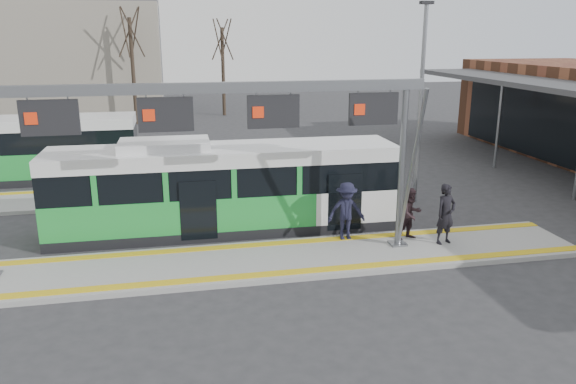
% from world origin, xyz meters
% --- Properties ---
extents(ground, '(120.00, 120.00, 0.00)m').
position_xyz_m(ground, '(0.00, 0.00, 0.00)').
color(ground, '#2D2D30').
rests_on(ground, ground).
extents(platform_main, '(22.00, 3.00, 0.15)m').
position_xyz_m(platform_main, '(0.00, 0.00, 0.07)').
color(platform_main, gray).
rests_on(platform_main, ground).
extents(platform_second, '(20.00, 3.00, 0.15)m').
position_xyz_m(platform_second, '(-4.00, 8.00, 0.07)').
color(platform_second, gray).
rests_on(platform_second, ground).
extents(tactile_main, '(22.00, 2.65, 0.02)m').
position_xyz_m(tactile_main, '(0.00, 0.00, 0.16)').
color(tactile_main, gold).
rests_on(tactile_main, platform_main).
extents(tactile_second, '(20.00, 0.35, 0.02)m').
position_xyz_m(tactile_second, '(-4.00, 9.15, 0.16)').
color(tactile_second, gold).
rests_on(tactile_second, platform_second).
extents(gantry, '(13.00, 1.68, 5.20)m').
position_xyz_m(gantry, '(-0.35, 0.25, 4.30)').
color(gantry, slate).
rests_on(gantry, platform_main).
extents(apartment_block, '(24.50, 12.50, 18.40)m').
position_xyz_m(apartment_block, '(-14.00, 36.00, 9.21)').
color(apartment_block, gray).
rests_on(apartment_block, ground).
extents(hero_bus, '(11.83, 2.63, 3.24)m').
position_xyz_m(hero_bus, '(0.29, 3.28, 1.48)').
color(hero_bus, black).
rests_on(hero_bus, ground).
extents(bg_bus_green, '(11.86, 2.57, 2.96)m').
position_xyz_m(bg_bus_green, '(-9.01, 11.87, 1.46)').
color(bg_bus_green, black).
rests_on(bg_bus_green, ground).
extents(passenger_a, '(0.81, 0.64, 1.95)m').
position_xyz_m(passenger_a, '(7.01, 0.13, 1.12)').
color(passenger_a, black).
rests_on(passenger_a, platform_main).
extents(passenger_b, '(1.00, 0.88, 1.72)m').
position_xyz_m(passenger_b, '(6.07, 0.70, 1.01)').
color(passenger_b, black).
rests_on(passenger_b, platform_main).
extents(passenger_c, '(1.25, 0.73, 1.91)m').
position_xyz_m(passenger_c, '(4.01, 1.10, 1.11)').
color(passenger_c, black).
rests_on(passenger_c, platform_main).
extents(tree_left, '(1.40, 1.40, 8.82)m').
position_xyz_m(tree_left, '(-4.00, 28.60, 6.69)').
color(tree_left, '#382B21').
rests_on(tree_left, ground).
extents(tree_mid, '(1.40, 1.40, 8.09)m').
position_xyz_m(tree_mid, '(3.01, 32.05, 6.14)').
color(tree_mid, '#382B21').
rests_on(tree_mid, ground).
extents(lamp_east, '(0.50, 0.25, 7.82)m').
position_xyz_m(lamp_east, '(8.22, 5.14, 4.15)').
color(lamp_east, slate).
rests_on(lamp_east, ground).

